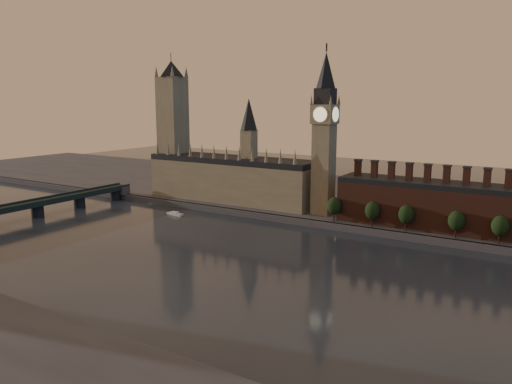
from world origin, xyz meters
TOP-DOWN VIEW (x-y plane):
  - ground at (0.00, 0.00)m, footprint 900.00×900.00m
  - north_bank at (0.00, 178.04)m, footprint 900.00×182.00m
  - palace_of_westminster at (-64.41, 114.91)m, footprint 130.00×30.30m
  - victoria_tower at (-120.00, 115.00)m, footprint 24.00×24.00m
  - big_ben at (10.00, 110.00)m, footprint 15.00×15.00m
  - chimney_block at (80.00, 110.00)m, footprint 110.00×25.00m
  - embankment_tree_0 at (24.52, 94.68)m, footprint 8.60×8.60m
  - embankment_tree_1 at (48.53, 94.32)m, footprint 8.60×8.60m
  - embankment_tree_2 at (67.93, 94.89)m, footprint 8.60×8.60m
  - embankment_tree_3 at (94.68, 94.39)m, footprint 8.60×8.60m
  - embankment_tree_4 at (115.88, 94.24)m, footprint 8.60×8.60m
  - westminster_bridge at (-155.00, -2.70)m, footprint 14.00×200.00m
  - river_boat at (-79.89, 68.71)m, footprint 12.41×3.74m

SIDE VIEW (x-z plane):
  - ground at x=0.00m, z-range 0.00..0.00m
  - river_boat at x=-79.89m, z-range -0.29..2.18m
  - north_bank at x=0.00m, z-range 0.00..4.00m
  - westminster_bridge at x=-155.00m, z-range 1.66..13.21m
  - embankment_tree_0 at x=24.52m, z-range 6.03..20.91m
  - embankment_tree_1 at x=48.53m, z-range 6.03..20.91m
  - embankment_tree_2 at x=67.93m, z-range 6.03..20.91m
  - embankment_tree_3 at x=94.68m, z-range 6.03..20.91m
  - embankment_tree_4 at x=115.88m, z-range 6.03..20.91m
  - chimney_block at x=80.00m, z-range -0.68..36.32m
  - palace_of_westminster at x=-64.41m, z-range -15.37..58.63m
  - big_ben at x=10.00m, z-range 3.33..110.33m
  - victoria_tower at x=-120.00m, z-range 5.09..113.09m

